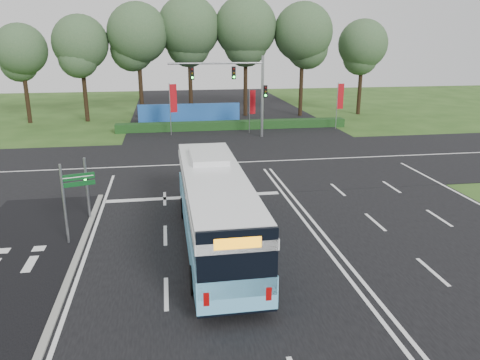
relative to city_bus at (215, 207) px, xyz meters
name	(u,v)px	position (x,y,z in m)	size (l,w,h in m)	color
ground	(308,227)	(4.49, 1.31, -1.73)	(120.00, 120.00, 0.00)	#284918
road_main	(308,227)	(4.49, 1.31, -1.71)	(20.00, 120.00, 0.04)	black
road_cross	(258,162)	(4.49, 13.31, -1.70)	(120.00, 14.00, 0.05)	black
bike_path	(3,279)	(-8.01, -1.69, -1.70)	(5.00, 18.00, 0.06)	black
kerb_strip	(71,273)	(-5.61, -1.69, -1.67)	(0.25, 18.00, 0.12)	gray
city_bus	(215,207)	(0.00, 0.00, 0.00)	(2.65, 11.96, 3.43)	#6BC7F8
pedestrian_signal	(87,187)	(-5.71, 3.91, -0.04)	(0.27, 0.40, 3.08)	gray
street_sign	(71,193)	(-5.90, 1.27, 0.53)	(1.33, 0.46, 3.53)	gray
banner_flag_left	(173,102)	(-1.19, 23.91, 1.30)	(0.67, 0.23, 4.64)	gray
banner_flag_mid	(252,105)	(5.90, 23.61, 0.92)	(0.59, 0.15, 4.03)	gray
banner_flag_right	(340,99)	(14.45, 24.26, 1.17)	(0.65, 0.10, 4.43)	gray
traffic_light_gantry	(242,84)	(4.70, 21.81, 2.94)	(8.41, 0.28, 7.00)	gray
hedge	(233,125)	(4.49, 25.81, -1.33)	(22.00, 1.20, 0.80)	#153513
blue_hoarding	(190,115)	(0.49, 28.31, -0.63)	(10.00, 0.30, 2.20)	#1E53A7
eucalyptus_row	(204,35)	(2.57, 33.22, 7.02)	(41.07, 7.95, 12.81)	black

